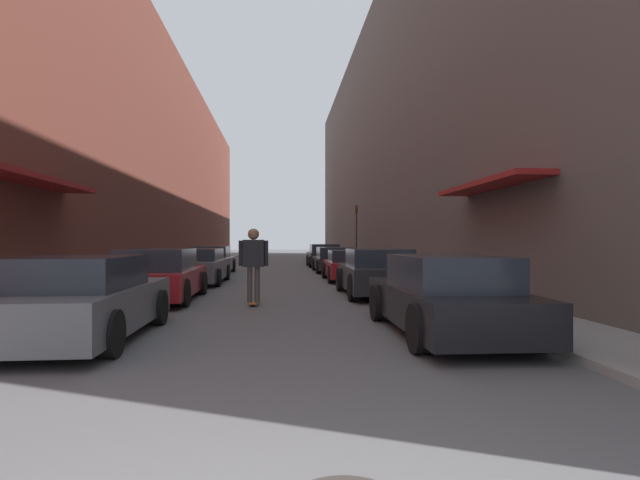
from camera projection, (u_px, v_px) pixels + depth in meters
name	position (u px, v px, depth m)	size (l,w,h in m)	color
ground	(275.00, 272.00, 24.78)	(128.40, 128.40, 0.00)	#515154
curb_strip_left	(197.00, 265.00, 30.21)	(1.80, 58.36, 0.12)	gray
curb_strip_right	(354.00, 265.00, 30.99)	(1.80, 58.36, 0.12)	gray
building_row_left	(148.00, 162.00, 29.99)	(4.90, 58.36, 12.62)	brown
building_row_right	(399.00, 140.00, 31.24)	(4.90, 58.36, 15.75)	#564C47
parked_car_left_0	(78.00, 300.00, 7.69)	(2.03, 4.22, 1.30)	#515459
parked_car_left_1	(159.00, 276.00, 12.79)	(1.98, 4.46, 1.34)	maroon
parked_car_left_2	(198.00, 266.00, 18.00)	(1.94, 4.68, 1.26)	#515459
parked_car_left_3	(212.00, 261.00, 23.36)	(1.90, 4.59, 1.29)	gray
parked_car_right_0	(445.00, 296.00, 8.18)	(1.86, 4.61, 1.30)	black
parked_car_right_1	(377.00, 273.00, 13.99)	(1.96, 4.21, 1.32)	#232326
parked_car_right_2	(349.00, 266.00, 19.32)	(1.88, 4.08, 1.18)	maroon
parked_car_right_3	(334.00, 260.00, 24.75)	(1.99, 4.49, 1.23)	#232326
parked_car_right_4	(324.00, 256.00, 29.91)	(1.97, 4.14, 1.35)	#232326
skateboarder	(253.00, 258.00, 11.92)	(0.70, 0.78, 1.83)	brown
traffic_light	(356.00, 228.00, 31.07)	(0.16, 0.22, 3.63)	#2D2D2D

